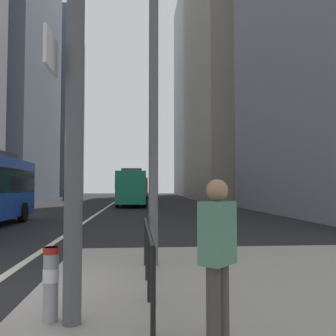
% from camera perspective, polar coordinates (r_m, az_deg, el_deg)
% --- Properties ---
extents(ground_plane, '(160.00, 160.00, 0.00)m').
position_cam_1_polar(ground_plane, '(26.29, -10.52, -6.73)').
color(ground_plane, black).
extents(lane_centre_line, '(0.20, 80.00, 0.01)m').
position_cam_1_polar(lane_centre_line, '(36.23, -8.92, -5.67)').
color(lane_centre_line, beige).
rests_on(lane_centre_line, ground).
extents(office_tower_left_mid, '(11.58, 20.13, 51.48)m').
position_cam_1_polar(office_tower_left_mid, '(61.19, -23.58, 20.40)').
color(office_tower_left_mid, slate).
rests_on(office_tower_left_mid, ground).
extents(office_tower_left_far, '(12.25, 21.14, 35.48)m').
position_cam_1_polar(office_tower_left_far, '(82.19, -17.93, 8.43)').
color(office_tower_left_far, slate).
rests_on(office_tower_left_far, ground).
extents(office_tower_right_mid, '(13.09, 23.38, 47.11)m').
position_cam_1_polar(office_tower_right_mid, '(56.91, 10.92, 19.64)').
color(office_tower_right_mid, gray).
rests_on(office_tower_right_mid, ground).
extents(office_tower_right_far, '(11.18, 22.61, 43.44)m').
position_cam_1_polar(office_tower_right_far, '(81.35, 5.71, 11.29)').
color(office_tower_right_far, '#9E9EA3').
rests_on(office_tower_right_far, ground).
extents(city_bus_red_receding, '(2.85, 11.71, 3.40)m').
position_cam_1_polar(city_bus_red_receding, '(36.18, -5.43, -2.80)').
color(city_bus_red_receding, '#198456').
rests_on(city_bus_red_receding, ground).
extents(city_bus_red_distant, '(2.74, 11.03, 3.40)m').
position_cam_1_polar(city_bus_red_distant, '(59.32, -4.46, -2.84)').
color(city_bus_red_distant, red).
rests_on(city_bus_red_distant, ground).
extents(car_oncoming_mid, '(2.07, 4.54, 1.94)m').
position_cam_1_polar(car_oncoming_mid, '(52.83, -14.28, -3.67)').
color(car_oncoming_mid, '#232838').
rests_on(car_oncoming_mid, ground).
extents(car_receding_near, '(2.15, 4.56, 1.94)m').
position_cam_1_polar(car_receding_near, '(46.96, -4.55, -3.86)').
color(car_receding_near, gold).
rests_on(car_receding_near, ground).
extents(street_lamp_post, '(5.50, 0.32, 8.00)m').
position_cam_1_polar(street_lamp_post, '(8.59, -2.20, 21.21)').
color(street_lamp_post, '#56565B').
rests_on(street_lamp_post, median_island).
extents(bollard_right, '(0.20, 0.20, 0.89)m').
position_cam_1_polar(bollard_right, '(4.93, -17.45, -15.99)').
color(bollard_right, '#99999E').
rests_on(bollard_right, median_island).
extents(pedestrian_railing, '(0.06, 3.79, 0.98)m').
position_cam_1_polar(pedestrian_railing, '(6.04, -3.06, -11.57)').
color(pedestrian_railing, black).
rests_on(pedestrian_railing, median_island).
extents(pedestrian_waiting, '(0.44, 0.44, 1.70)m').
position_cam_1_polar(pedestrian_waiting, '(3.94, 7.57, -12.76)').
color(pedestrian_waiting, '#423D38').
rests_on(pedestrian_waiting, median_island).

